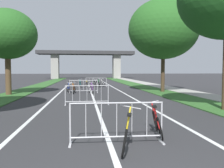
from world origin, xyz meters
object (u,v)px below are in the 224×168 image
bicycle_orange_4 (74,89)px  tree_right_oak_mid (163,29)px  bicycle_green_9 (99,84)px  tree_left_pine_near (7,34)px  bicycle_silver_5 (96,83)px  bicycle_yellow_10 (86,84)px  bicycle_black_2 (87,84)px  crowd_barrier_nearest (117,123)px  bicycle_purple_7 (92,89)px  bicycle_yellow_0 (126,134)px  bicycle_white_3 (102,84)px  crowd_barrier_second (87,95)px  crowd_barrier_third (83,87)px  bicycle_blue_1 (68,88)px  bicycle_red_6 (157,123)px  bicycle_teal_8 (80,84)px  crowd_barrier_fourth (96,82)px

bicycle_orange_4 → tree_right_oak_mid: bearing=-172.0°
bicycle_green_9 → tree_left_pine_near: bearing=46.3°
bicycle_silver_5 → bicycle_yellow_10: (-1.07, 0.02, -0.03)m
bicycle_black_2 → bicycle_silver_5: size_ratio=0.92×
crowd_barrier_nearest → bicycle_silver_5: size_ratio=1.35×
bicycle_silver_5 → bicycle_purple_7: 7.70m
bicycle_yellow_0 → bicycle_purple_7: bearing=104.0°
tree_right_oak_mid → bicycle_silver_5: size_ratio=4.49×
bicycle_white_3 → bicycle_orange_4: 8.27m
bicycle_silver_5 → bicycle_green_9: bicycle_green_9 is taller
crowd_barrier_second → bicycle_green_9: bearing=83.3°
tree_left_pine_near → bicycle_silver_5: (6.99, 8.40, -4.15)m
crowd_barrier_third → bicycle_green_9: size_ratio=1.43×
crowd_barrier_third → bicycle_blue_1: bearing=157.2°
bicycle_silver_5 → bicycle_purple_7: (-0.73, -7.66, -0.03)m
bicycle_blue_1 → bicycle_yellow_0: bearing=88.4°
bicycle_white_3 → bicycle_silver_5: bearing=171.6°
bicycle_purple_7 → bicycle_red_6: bearing=-94.9°
bicycle_red_6 → bicycle_green_9: (-0.33, 19.49, 0.01)m
tree_right_oak_mid → crowd_barrier_third: (-6.76, 0.10, -4.82)m
tree_left_pine_near → crowd_barrier_third: 6.98m
bicycle_blue_1 → bicycle_purple_7: (1.93, -0.92, -0.03)m
tree_right_oak_mid → bicycle_silver_5: (-5.38, 7.38, -4.96)m
bicycle_white_3 → crowd_barrier_third: bearing=-115.8°
tree_right_oak_mid → bicycle_yellow_10: bearing=131.1°
tree_right_oak_mid → bicycle_white_3: bearing=121.9°
bicycle_yellow_0 → bicycle_orange_4: (-1.76, 13.69, 0.00)m
crowd_barrier_third → bicycle_black_2: (0.38, 6.37, -0.17)m
crowd_barrier_third → bicycle_purple_7: 0.78m
tree_right_oak_mid → bicycle_silver_5: bearing=126.1°
bicycle_white_3 → bicycle_purple_7: 7.82m
bicycle_blue_1 → bicycle_green_9: 6.58m
bicycle_yellow_0 → bicycle_teal_8: size_ratio=0.98×
bicycle_blue_1 → bicycle_green_9: bicycle_green_9 is taller
tree_left_pine_near → bicycle_blue_1: size_ratio=3.72×
crowd_barrier_third → bicycle_silver_5: 7.41m
tree_right_oak_mid → bicycle_teal_8: size_ratio=4.65×
crowd_barrier_third → bicycle_yellow_0: crowd_barrier_third is taller
bicycle_black_2 → bicycle_teal_8: bicycle_teal_8 is taller
tree_left_pine_near → bicycle_purple_7: (6.26, 0.74, -4.18)m
bicycle_teal_8 → bicycle_green_9: (2.10, 0.00, 0.00)m
crowd_barrier_fourth → bicycle_green_9: 0.58m
crowd_barrier_fourth → bicycle_red_6: 19.96m
crowd_barrier_nearest → bicycle_silver_5: bearing=88.5°
crowd_barrier_second → tree_right_oak_mid: bearing=45.8°
crowd_barrier_third → bicycle_white_3: size_ratio=1.50×
bicycle_white_3 → bicycle_purple_7: (-1.51, -7.67, 0.01)m
tree_left_pine_near → bicycle_white_3: 12.19m
crowd_barrier_fourth → bicycle_silver_5: bearing=95.5°
crowd_barrier_fourth → bicycle_teal_8: 1.86m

